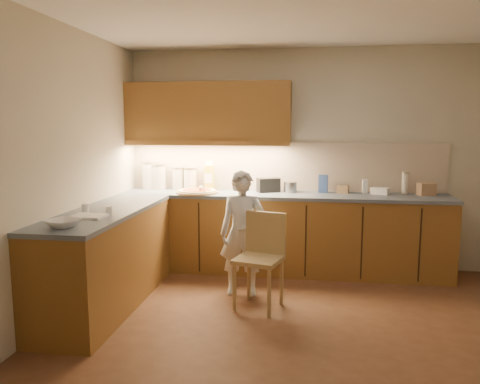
{
  "coord_description": "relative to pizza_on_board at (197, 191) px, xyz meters",
  "views": [
    {
      "loc": [
        -0.07,
        -3.65,
        1.7
      ],
      "look_at": [
        -0.8,
        1.2,
        1.0
      ],
      "focal_mm": 35.0,
      "sensor_mm": 36.0,
      "label": 1
    }
  ],
  "objects": [
    {
      "name": "white_bottle",
      "position": [
        1.92,
        0.28,
        0.06
      ],
      "size": [
        0.06,
        0.06,
        0.16
      ],
      "primitive_type": "cube",
      "rotation": [
        0.0,
        0.0,
        0.11
      ],
      "color": "white",
      "rests_on": "l_counter"
    },
    {
      "name": "dough_cloth",
      "position": [
        -0.58,
        -1.55,
        -0.01
      ],
      "size": [
        0.28,
        0.22,
        0.02
      ],
      "primitive_type": "cube",
      "rotation": [
        0.0,
        0.0,
        -0.02
      ],
      "color": "white",
      "rests_on": "l_counter"
    },
    {
      "name": "child",
      "position": [
        0.64,
        -0.71,
        -0.31
      ],
      "size": [
        0.48,
        0.33,
        1.26
      ],
      "primitive_type": "imported",
      "rotation": [
        0.0,
        0.0,
        0.07
      ],
      "color": "silver",
      "rests_on": "ground"
    },
    {
      "name": "toaster",
      "position": [
        0.81,
        0.23,
        0.06
      ],
      "size": [
        0.29,
        0.24,
        0.17
      ],
      "rotation": [
        0.0,
        0.0,
        0.41
      ],
      "color": "black",
      "rests_on": "l_counter"
    },
    {
      "name": "spice_jar_b",
      "position": [
        -0.46,
        -1.4,
        0.02
      ],
      "size": [
        0.07,
        0.07,
        0.07
      ],
      "primitive_type": "cylinder",
      "rotation": [
        0.0,
        0.0,
        -0.19
      ],
      "color": "white",
      "rests_on": "l_counter"
    },
    {
      "name": "card_box_b",
      "position": [
        2.59,
        0.23,
        0.05
      ],
      "size": [
        0.2,
        0.17,
        0.14
      ],
      "primitive_type": "cube",
      "rotation": [
        0.0,
        0.0,
        0.22
      ],
      "color": "tan",
      "rests_on": "l_counter"
    },
    {
      "name": "l_counter",
      "position": [
        0.44,
        -0.34,
        -0.48
      ],
      "size": [
        3.77,
        2.62,
        0.92
      ],
      "color": "brown",
      "rests_on": "ground"
    },
    {
      "name": "card_box_a",
      "position": [
        1.67,
        0.25,
        0.02
      ],
      "size": [
        0.15,
        0.12,
        0.09
      ],
      "primitive_type": "cube",
      "rotation": [
        0.0,
        0.0,
        -0.26
      ],
      "color": "#957650",
      "rests_on": "l_counter"
    },
    {
      "name": "oil_jug",
      "position": [
        0.08,
        0.28,
        0.14
      ],
      "size": [
        0.14,
        0.12,
        0.35
      ],
      "rotation": [
        0.0,
        0.0,
        0.31
      ],
      "color": "gold",
      "rests_on": "l_counter"
    },
    {
      "name": "canister_c",
      "position": [
        -0.32,
        0.31,
        0.12
      ],
      "size": [
        0.15,
        0.15,
        0.27
      ],
      "rotation": [
        0.0,
        0.0,
        -0.41
      ],
      "color": "silver",
      "rests_on": "l_counter"
    },
    {
      "name": "wooden_chair",
      "position": [
        0.86,
        -1.0,
        -0.43
      ],
      "size": [
        0.49,
        0.49,
        0.89
      ],
      "rotation": [
        0.0,
        0.0,
        -0.27
      ],
      "color": "tan",
      "rests_on": "ground"
    },
    {
      "name": "canister_b",
      "position": [
        -0.55,
        0.29,
        0.14
      ],
      "size": [
        0.18,
        0.18,
        0.31
      ],
      "rotation": [
        0.0,
        0.0,
        0.16
      ],
      "color": "silver",
      "rests_on": "l_counter"
    },
    {
      "name": "backsplash",
      "position": [
        0.99,
        0.4,
        0.27
      ],
      "size": [
        3.75,
        0.02,
        0.58
      ],
      "primitive_type": "cube",
      "color": "#C6B399",
      "rests_on": "l_counter"
    },
    {
      "name": "tall_jar",
      "position": [
        2.37,
        0.3,
        0.11
      ],
      "size": [
        0.08,
        0.08,
        0.25
      ],
      "rotation": [
        0.0,
        0.0,
        0.41
      ],
      "color": "silver",
      "rests_on": "l_counter"
    },
    {
      "name": "canister_d",
      "position": [
        -0.16,
        0.3,
        0.12
      ],
      "size": [
        0.17,
        0.17,
        0.27
      ],
      "rotation": [
        0.0,
        0.0,
        -0.08
      ],
      "color": "white",
      "rests_on": "l_counter"
    },
    {
      "name": "spice_jar_a",
      "position": [
        -0.7,
        -1.37,
        0.02
      ],
      "size": [
        0.06,
        0.06,
        0.08
      ],
      "primitive_type": "cylinder",
      "rotation": [
        0.0,
        0.0,
        0.04
      ],
      "color": "white",
      "rests_on": "l_counter"
    },
    {
      "name": "steel_pot",
      "position": [
        1.07,
        0.23,
        0.04
      ],
      "size": [
        0.17,
        0.17,
        0.13
      ],
      "color": "#A6A6AB",
      "rests_on": "l_counter"
    },
    {
      "name": "canister_a",
      "position": [
        -0.68,
        0.29,
        0.15
      ],
      "size": [
        0.17,
        0.17,
        0.34
      ],
      "rotation": [
        0.0,
        0.0,
        -0.08
      ],
      "color": "white",
      "rests_on": "l_counter"
    },
    {
      "name": "flat_pack",
      "position": [
        2.09,
        0.23,
        0.02
      ],
      "size": [
        0.23,
        0.2,
        0.08
      ],
      "primitive_type": "cube",
      "rotation": [
        0.0,
        0.0,
        -0.41
      ],
      "color": "white",
      "rests_on": "l_counter"
    },
    {
      "name": "upper_cabinets",
      "position": [
        0.09,
        0.24,
        0.91
      ],
      "size": [
        1.95,
        0.36,
        0.73
      ],
      "color": "brown",
      "rests_on": "ground"
    },
    {
      "name": "room",
      "position": [
        1.36,
        -1.59,
        0.73
      ],
      "size": [
        4.54,
        4.5,
        2.62
      ],
      "color": "#51301B",
      "rests_on": "ground"
    },
    {
      "name": "pizza_on_board",
      "position": [
        0.0,
        0.0,
        0.0
      ],
      "size": [
        0.48,
        0.48,
        0.19
      ],
      "rotation": [
        0.0,
        0.0,
        -0.35
      ],
      "color": "tan",
      "rests_on": "l_counter"
    },
    {
      "name": "blue_box",
      "position": [
        1.45,
        0.27,
        0.08
      ],
      "size": [
        0.11,
        0.09,
        0.21
      ],
      "primitive_type": "cube",
      "rotation": [
        0.0,
        0.0,
        -0.15
      ],
      "color": "#2F498D",
      "rests_on": "l_counter"
    },
    {
      "name": "mixing_bowl",
      "position": [
        -0.59,
        -1.94,
        0.01
      ],
      "size": [
        0.32,
        0.32,
        0.06
      ],
      "primitive_type": "imported",
      "rotation": [
        0.0,
        0.0,
        -0.34
      ],
      "color": "white",
      "rests_on": "l_counter"
    }
  ]
}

